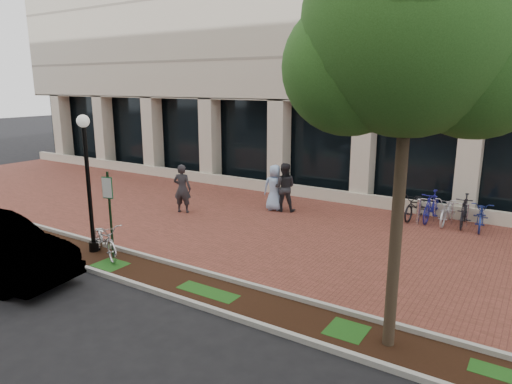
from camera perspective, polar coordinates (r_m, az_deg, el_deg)
The scene contains 14 objects.
ground at distance 16.30m, azimuth 0.34°, elevation -4.05°, with size 120.00×120.00×0.00m, color black.
brick_plaza at distance 16.30m, azimuth 0.34°, elevation -4.04°, with size 40.00×9.00×0.01m, color brown.
planting_strip at distance 12.45m, azimuth -12.89°, elevation -10.02°, with size 40.00×1.50×0.01m, color black.
curb_plaza_side at distance 12.92m, azimuth -10.51°, elevation -8.76°, with size 40.00×0.12×0.12m, color #B6B5AC.
curb_street_side at distance 11.97m, azimuth -15.49°, elevation -10.87°, with size 40.00×0.12×0.12m, color #B6B5AC.
parking_sign at distance 13.40m, azimuth -17.88°, elevation -1.45°, with size 0.34×0.07×2.52m.
lamppost at distance 13.97m, azimuth -20.28°, elevation 1.86°, with size 0.36×0.36×4.04m.
street_tree at distance 8.30m, azimuth 19.20°, elevation 17.40°, with size 4.37×3.65×7.61m.
locked_bicycle at distance 13.89m, azimuth -18.36°, elevation -5.63°, with size 0.69×1.98×1.04m, color silver.
pedestrian_left at distance 17.78m, azimuth -9.20°, elevation 0.42°, with size 0.69×0.45×1.90m, color #2A292E.
pedestrian_mid at distance 17.79m, azimuth 3.52°, elevation 0.60°, with size 0.93×0.72×1.91m, color #27272C.
pedestrian_right at distance 17.88m, azimuth 2.36°, elevation 0.54°, with size 0.89×0.58×1.83m, color #9CBDE9.
bollard at distance 17.23m, azimuth 19.61°, elevation -2.23°, with size 0.12×0.12×0.94m.
bike_rack_cluster at distance 17.60m, azimuth 22.82°, elevation -2.02°, with size 3.07×2.00×1.13m.
Camera 1 is at (8.31, -13.15, 4.87)m, focal length 32.00 mm.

